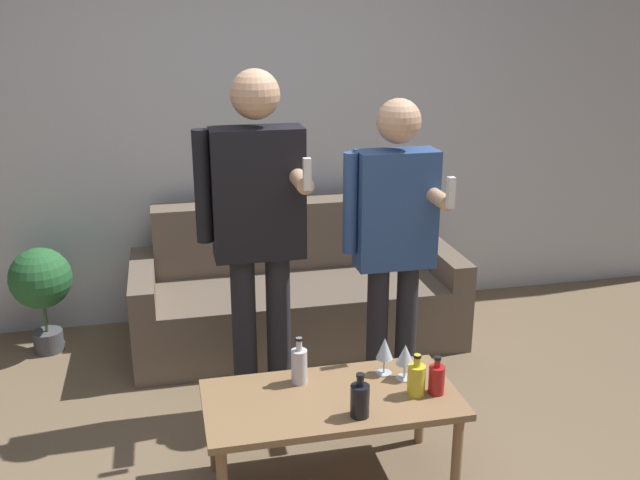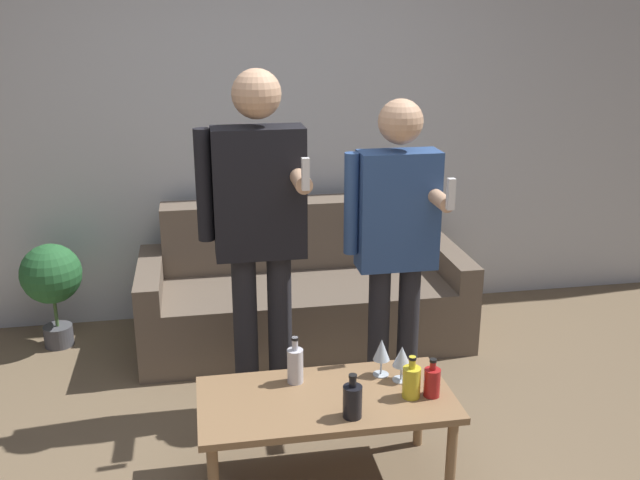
% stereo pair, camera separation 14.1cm
% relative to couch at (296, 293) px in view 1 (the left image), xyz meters
% --- Properties ---
extents(wall_back, '(8.00, 0.06, 2.70)m').
position_rel_couch_xyz_m(wall_back, '(-0.26, 0.47, 1.06)').
color(wall_back, silver).
rests_on(wall_back, ground_plane).
extents(couch, '(1.96, 0.81, 0.82)m').
position_rel_couch_xyz_m(couch, '(0.00, 0.00, 0.00)').
color(couch, '#6B5B4C').
rests_on(couch, ground_plane).
extents(coffee_table, '(1.07, 0.53, 0.43)m').
position_rel_couch_xyz_m(coffee_table, '(-0.13, -1.47, 0.09)').
color(coffee_table, '#8E6B47').
rests_on(coffee_table, ground_plane).
extents(bottle_orange, '(0.08, 0.08, 0.19)m').
position_rel_couch_xyz_m(bottle_orange, '(0.22, -1.54, 0.21)').
color(bottle_orange, yellow).
rests_on(bottle_orange, coffee_table).
extents(bottle_green, '(0.07, 0.07, 0.21)m').
position_rel_couch_xyz_m(bottle_green, '(-0.24, -1.33, 0.22)').
color(bottle_green, silver).
rests_on(bottle_green, coffee_table).
extents(bottle_dark, '(0.08, 0.08, 0.19)m').
position_rel_couch_xyz_m(bottle_dark, '(-0.06, -1.64, 0.21)').
color(bottle_dark, black).
rests_on(bottle_dark, coffee_table).
extents(bottle_yellow, '(0.07, 0.07, 0.17)m').
position_rel_couch_xyz_m(bottle_yellow, '(0.31, -1.54, 0.21)').
color(bottle_yellow, '#B21E1E').
rests_on(bottle_yellow, coffee_table).
extents(wine_glass_near, '(0.07, 0.07, 0.17)m').
position_rel_couch_xyz_m(wine_glass_near, '(0.14, -1.33, 0.26)').
color(wine_glass_near, silver).
rests_on(wine_glass_near, coffee_table).
extents(wine_glass_far, '(0.08, 0.08, 0.16)m').
position_rel_couch_xyz_m(wine_glass_far, '(0.22, -1.40, 0.25)').
color(wine_glass_far, silver).
rests_on(wine_glass_far, coffee_table).
extents(person_standing_left, '(0.51, 0.44, 1.72)m').
position_rel_couch_xyz_m(person_standing_left, '(-0.33, -0.79, 0.72)').
color(person_standing_left, '#232328').
rests_on(person_standing_left, ground_plane).
extents(person_standing_right, '(0.45, 0.41, 1.58)m').
position_rel_couch_xyz_m(person_standing_right, '(0.32, -0.89, 0.65)').
color(person_standing_right, '#232328').
rests_on(person_standing_right, ground_plane).
extents(potted_plant, '(0.36, 0.36, 0.65)m').
position_rel_couch_xyz_m(potted_plant, '(-1.49, 0.13, 0.15)').
color(potted_plant, '#4C4C51').
rests_on(potted_plant, ground_plane).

